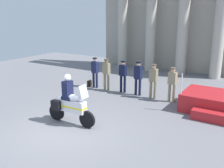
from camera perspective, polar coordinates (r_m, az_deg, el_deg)
ground_plane at (r=9.36m, az=-10.82°, el=-10.18°), size 28.00×28.00×0.00m
colonnade_backdrop at (r=18.69m, az=12.75°, el=14.81°), size 10.93×1.57×7.26m
reviewing_stand at (r=11.61m, az=22.95°, el=-4.09°), size 3.04×2.48×1.66m
officer_in_row_0 at (r=14.19m, az=-3.81°, el=3.11°), size 0.41×0.27×1.69m
officer_in_row_1 at (r=13.63m, az=-1.26°, el=2.70°), size 0.41×0.27×1.71m
officer_in_row_2 at (r=13.26m, az=2.47°, el=2.24°), size 0.41×0.27×1.67m
officer_in_row_3 at (r=12.84m, az=5.84°, el=1.83°), size 0.41×0.27×1.71m
officer_in_row_4 at (r=12.41m, az=9.20°, el=1.20°), size 0.41×0.27×1.69m
officer_in_row_5 at (r=12.10m, az=13.29°, el=0.47°), size 0.41×0.27×1.64m
motorcycle_with_rider at (r=9.63m, az=-9.49°, el=-4.24°), size 2.09×0.71×1.90m
briefcase_on_ground at (r=14.58m, az=-5.05°, el=0.13°), size 0.10×0.32×0.36m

